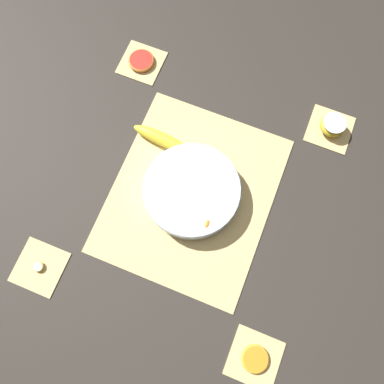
{
  "coord_description": "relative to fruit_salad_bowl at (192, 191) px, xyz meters",
  "views": [
    {
      "loc": [
        -0.25,
        -0.1,
        1.01
      ],
      "look_at": [
        0.0,
        0.0,
        0.03
      ],
      "focal_mm": 35.0,
      "sensor_mm": 36.0,
      "label": 1
    }
  ],
  "objects": [
    {
      "name": "fruit_salad_bowl",
      "position": [
        0.0,
        0.0,
        0.0
      ],
      "size": [
        0.26,
        0.26,
        0.06
      ],
      "color": "silver",
      "rests_on": "bamboo_mat_center"
    },
    {
      "name": "grapefruit_slice",
      "position": [
        0.34,
        0.3,
        -0.03
      ],
      "size": [
        0.08,
        0.08,
        0.01
      ],
      "color": "red",
      "rests_on": "coaster_mat_far_right"
    },
    {
      "name": "orange_slice_whole",
      "position": [
        -0.34,
        -0.3,
        -0.03
      ],
      "size": [
        0.07,
        0.07,
        0.01
      ],
      "color": "orange",
      "rests_on": "coaster_mat_near_left"
    },
    {
      "name": "coaster_mat_near_right",
      "position": [
        0.34,
        -0.3,
        -0.04
      ],
      "size": [
        0.13,
        0.13,
        0.01
      ],
      "color": "#D6B775",
      "rests_on": "ground_plane"
    },
    {
      "name": "apple_half",
      "position": [
        0.34,
        -0.3,
        -0.01
      ],
      "size": [
        0.07,
        0.07,
        0.04
      ],
      "color": "gold",
      "rests_on": "coaster_mat_near_right"
    },
    {
      "name": "ground_plane",
      "position": [
        0.0,
        -0.0,
        -0.04
      ],
      "size": [
        6.0,
        6.0,
        0.0
      ],
      "primitive_type": "plane",
      "color": "#2D2823"
    },
    {
      "name": "banana_coin_single",
      "position": [
        -0.34,
        0.3,
        -0.03
      ],
      "size": [
        0.03,
        0.03,
        0.01
      ],
      "color": "#F4EABC",
      "rests_on": "coaster_mat_far_left"
    },
    {
      "name": "bamboo_mat_center",
      "position": [
        0.0,
        -0.0,
        -0.04
      ],
      "size": [
        0.52,
        0.43,
        0.01
      ],
      "color": "#D6B775",
      "rests_on": "ground_plane"
    },
    {
      "name": "coaster_mat_far_right",
      "position": [
        0.34,
        0.3,
        -0.04
      ],
      "size": [
        0.13,
        0.13,
        0.01
      ],
      "color": "#D6B775",
      "rests_on": "ground_plane"
    },
    {
      "name": "whole_banana",
      "position": [
        0.11,
        0.14,
        -0.01
      ],
      "size": [
        0.05,
        0.18,
        0.04
      ],
      "color": "yellow",
      "rests_on": "bamboo_mat_center"
    },
    {
      "name": "coaster_mat_near_left",
      "position": [
        -0.34,
        -0.3,
        -0.04
      ],
      "size": [
        0.13,
        0.13,
        0.01
      ],
      "color": "#D6B775",
      "rests_on": "ground_plane"
    },
    {
      "name": "coaster_mat_far_left",
      "position": [
        -0.34,
        0.3,
        -0.04
      ],
      "size": [
        0.13,
        0.13,
        0.01
      ],
      "color": "#D6B775",
      "rests_on": "ground_plane"
    }
  ]
}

